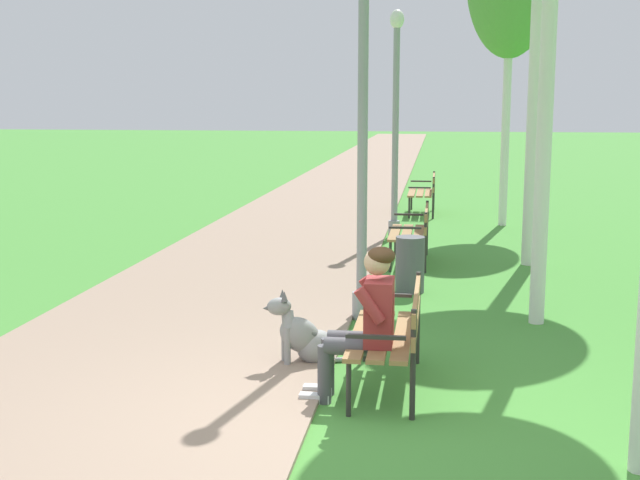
{
  "coord_description": "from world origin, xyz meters",
  "views": [
    {
      "loc": [
        0.74,
        -5.75,
        2.37
      ],
      "look_at": [
        -0.49,
        2.97,
        0.9
      ],
      "focal_mm": 47.11,
      "sensor_mm": 36.0,
      "label": 1
    }
  ],
  "objects": [
    {
      "name": "ground_plane",
      "position": [
        0.0,
        0.0,
        0.0
      ],
      "size": [
        120.0,
        120.0,
        0.0
      ],
      "primitive_type": "plane",
      "color": "#478E38"
    },
    {
      "name": "paved_path",
      "position": [
        -1.85,
        24.0,
        0.02
      ],
      "size": [
        3.4,
        60.0,
        0.04
      ],
      "primitive_type": "cube",
      "color": "gray",
      "rests_on": "ground"
    },
    {
      "name": "park_bench_near",
      "position": [
        0.41,
        0.97,
        0.51
      ],
      "size": [
        0.55,
        1.5,
        0.85
      ],
      "color": "olive",
      "rests_on": "ground"
    },
    {
      "name": "park_bench_mid",
      "position": [
        0.41,
        6.44,
        0.51
      ],
      "size": [
        0.55,
        1.5,
        0.85
      ],
      "color": "olive",
      "rests_on": "ground"
    },
    {
      "name": "park_bench_far",
      "position": [
        0.47,
        11.91,
        0.51
      ],
      "size": [
        0.55,
        1.5,
        0.85
      ],
      "color": "olive",
      "rests_on": "ground"
    },
    {
      "name": "person_seated_on_near_bench",
      "position": [
        0.2,
        0.64,
        0.68
      ],
      "size": [
        0.74,
        0.49,
        1.25
      ],
      "color": "#4C4C51",
      "rests_on": "ground"
    },
    {
      "name": "dog_grey",
      "position": [
        -0.41,
        1.47,
        0.26
      ],
      "size": [
        0.79,
        0.45,
        0.71
      ],
      "color": "gray",
      "rests_on": "ground"
    },
    {
      "name": "lamp_post_near",
      "position": [
        -0.06,
        3.17,
        2.41
      ],
      "size": [
        0.24,
        0.24,
        4.67
      ],
      "color": "gray",
      "rests_on": "ground"
    },
    {
      "name": "lamp_post_mid",
      "position": [
        0.0,
        8.76,
        2.01
      ],
      "size": [
        0.24,
        0.24,
        3.87
      ],
      "color": "gray",
      "rests_on": "ground"
    },
    {
      "name": "litter_bin",
      "position": [
        0.42,
        4.55,
        0.35
      ],
      "size": [
        0.36,
        0.36,
        0.7
      ],
      "primitive_type": "cylinder",
      "color": "#515156",
      "rests_on": "ground"
    }
  ]
}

